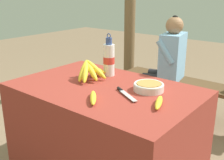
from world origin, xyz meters
TOP-DOWN VIEW (x-y plane):
  - market_counter at (0.00, 0.00)m, footprint 1.24×0.80m
  - banana_bunch_ripe at (-0.18, 0.05)m, footprint 0.19×0.31m
  - serving_bowl at (0.26, 0.12)m, footprint 0.19×0.19m
  - water_bottle at (-0.14, 0.22)m, footprint 0.08×0.08m
  - loose_banana_front at (0.10, -0.22)m, footprint 0.17×0.18m
  - loose_banana_side at (0.44, -0.05)m, footprint 0.11×0.19m
  - knife at (0.18, -0.02)m, footprint 0.23×0.14m
  - wooden_bench at (0.03, 1.32)m, footprint 1.52×0.32m
  - seated_vendor at (-0.21, 1.28)m, footprint 0.44×0.42m
  - support_post_near at (-0.95, 1.62)m, footprint 0.14×0.14m

SIDE VIEW (x-z plane):
  - wooden_bench at x=0.03m, z-range 0.14..0.57m
  - market_counter at x=0.00m, z-range 0.00..0.74m
  - seated_vendor at x=-0.21m, z-range 0.08..1.18m
  - knife at x=0.18m, z-range 0.74..0.76m
  - loose_banana_front at x=0.10m, z-range 0.74..0.77m
  - loose_banana_side at x=0.44m, z-range 0.74..0.77m
  - serving_bowl at x=0.26m, z-range 0.74..0.79m
  - banana_bunch_ripe at x=-0.18m, z-range 0.73..0.88m
  - water_bottle at x=-0.14m, z-range 0.70..1.02m
  - support_post_near at x=-0.95m, z-range 0.00..2.36m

